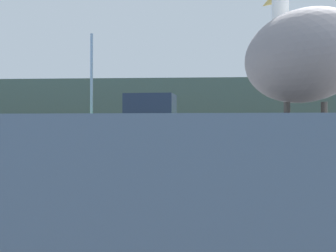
% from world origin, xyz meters
% --- Properties ---
extents(hillside_backdrop, '(140.00, 16.91, 8.68)m').
position_xyz_m(hillside_backdrop, '(0.00, 79.18, 4.34)').
color(hillside_backdrop, '#5B664C').
rests_on(hillside_backdrop, ground).
extents(pier_dock, '(3.26, 2.88, 0.89)m').
position_xyz_m(pier_dock, '(-1.17, 0.43, 0.44)').
color(pier_dock, gray).
rests_on(pier_dock, ground).
extents(pelican, '(0.63, 1.28, 0.82)m').
position_xyz_m(pelican, '(-1.17, 0.44, 1.21)').
color(pelican, slate).
rests_on(pelican, pier_dock).
extents(fishing_boat_green, '(7.20, 2.68, 5.33)m').
position_xyz_m(fishing_boat_green, '(-4.43, 21.27, 0.91)').
color(fishing_boat_green, '#1E8C4C').
rests_on(fishing_boat_green, ground).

